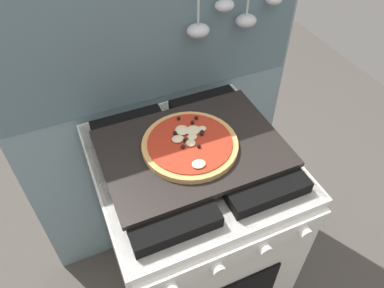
% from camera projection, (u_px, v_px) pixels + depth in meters
% --- Properties ---
extents(ground_plane, '(4.00, 4.00, 0.00)m').
position_uv_depth(ground_plane, '(192.00, 281.00, 1.74)').
color(ground_plane, '#4C4742').
extents(kitchen_backsplash, '(1.10, 0.09, 1.55)m').
position_uv_depth(kitchen_backsplash, '(158.00, 112.00, 1.40)').
color(kitchen_backsplash, '#7A939E').
rests_on(kitchen_backsplash, ground_plane).
extents(stove, '(0.60, 0.64, 0.90)m').
position_uv_depth(stove, '(192.00, 231.00, 1.42)').
color(stove, white).
rests_on(stove, ground_plane).
extents(baking_tray, '(0.54, 0.38, 0.02)m').
position_uv_depth(baking_tray, '(192.00, 148.00, 1.10)').
color(baking_tray, black).
rests_on(baking_tray, stove).
extents(pizza_left, '(0.29, 0.29, 0.03)m').
position_uv_depth(pizza_left, '(191.00, 145.00, 1.08)').
color(pizza_left, tan).
rests_on(pizza_left, baking_tray).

